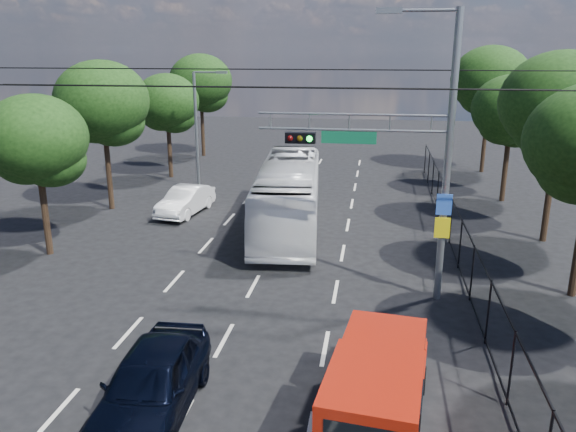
% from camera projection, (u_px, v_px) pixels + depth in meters
% --- Properties ---
extents(ground, '(120.00, 120.00, 0.00)m').
position_uv_depth(ground, '(178.00, 426.00, 12.82)').
color(ground, black).
rests_on(ground, ground).
extents(lane_markings, '(6.12, 38.00, 0.01)m').
position_uv_depth(lane_markings, '(281.00, 235.00, 26.08)').
color(lane_markings, beige).
rests_on(lane_markings, ground).
extents(signal_mast, '(6.43, 0.39, 9.50)m').
position_uv_depth(signal_mast, '(410.00, 147.00, 18.10)').
color(signal_mast, slate).
rests_on(signal_mast, ground).
extents(streetlight_left, '(2.09, 0.22, 7.08)m').
position_uv_depth(streetlight_left, '(199.00, 125.00, 33.48)').
color(streetlight_left, slate).
rests_on(streetlight_left, ground).
extents(utility_wires, '(22.00, 5.04, 0.74)m').
position_uv_depth(utility_wires, '(255.00, 81.00, 19.13)').
color(utility_wires, black).
rests_on(utility_wires, ground).
extents(fence_right, '(0.06, 34.03, 2.00)m').
position_uv_depth(fence_right, '(456.00, 234.00, 22.91)').
color(fence_right, black).
rests_on(fence_right, ground).
extents(tree_right_c, '(5.10, 5.10, 8.29)m').
position_uv_depth(tree_right_c, '(560.00, 112.00, 23.64)').
color(tree_right_c, black).
rests_on(tree_right_c, ground).
extents(tree_right_d, '(4.32, 4.32, 7.02)m').
position_uv_depth(tree_right_d, '(511.00, 115.00, 30.58)').
color(tree_right_d, black).
rests_on(tree_right_d, ground).
extents(tree_right_e, '(5.28, 5.28, 8.58)m').
position_uv_depth(tree_right_e, '(490.00, 86.00, 37.82)').
color(tree_right_e, black).
rests_on(tree_right_e, ground).
extents(tree_left_b, '(4.08, 4.08, 6.63)m').
position_uv_depth(tree_left_b, '(37.00, 146.00, 22.38)').
color(tree_left_b, black).
rests_on(tree_left_b, ground).
extents(tree_left_c, '(4.80, 4.80, 7.80)m').
position_uv_depth(tree_left_c, '(103.00, 108.00, 28.87)').
color(tree_left_c, black).
rests_on(tree_left_c, ground).
extents(tree_left_d, '(4.20, 4.20, 6.83)m').
position_uv_depth(tree_left_d, '(167.00, 106.00, 36.58)').
color(tree_left_d, black).
rests_on(tree_left_d, ground).
extents(tree_left_e, '(4.92, 4.92, 7.99)m').
position_uv_depth(tree_left_e, '(201.00, 86.00, 43.95)').
color(tree_left_e, black).
rests_on(tree_left_e, ground).
extents(red_pickup, '(2.54, 5.53, 1.99)m').
position_uv_depth(red_pickup, '(378.00, 388.00, 12.44)').
color(red_pickup, black).
rests_on(red_pickup, ground).
extents(navy_hatchback, '(2.16, 4.91, 1.65)m').
position_uv_depth(navy_hatchback, '(151.00, 383.00, 13.04)').
color(navy_hatchback, black).
rests_on(navy_hatchback, ground).
extents(white_bus, '(3.85, 11.85, 3.24)m').
position_uv_depth(white_bus, '(289.00, 195.00, 26.67)').
color(white_bus, white).
rests_on(white_bus, ground).
extents(white_van, '(2.08, 4.46, 1.41)m').
position_uv_depth(white_van, '(186.00, 201.00, 29.23)').
color(white_van, white).
rests_on(white_van, ground).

